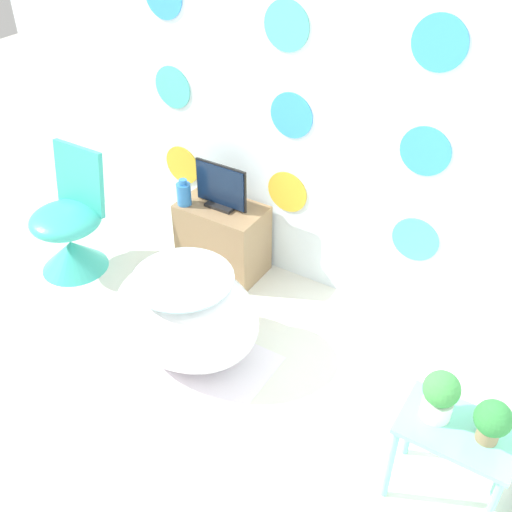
{
  "coord_description": "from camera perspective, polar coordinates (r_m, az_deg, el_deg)",
  "views": [
    {
      "loc": [
        1.58,
        -1.15,
        2.54
      ],
      "look_at": [
        0.34,
        0.83,
        0.81
      ],
      "focal_mm": 42.0,
      "sensor_mm": 36.0,
      "label": 1
    }
  ],
  "objects": [
    {
      "name": "wall_back_dotted",
      "position": [
        3.53,
        3.33,
        15.87
      ],
      "size": [
        4.56,
        0.05,
        2.6
      ],
      "color": "white",
      "rests_on": "ground_plane"
    },
    {
      "name": "rug",
      "position": [
        3.52,
        -6.94,
        -9.9
      ],
      "size": [
        0.98,
        0.68,
        0.01
      ],
      "color": "silver",
      "rests_on": "ground_plane"
    },
    {
      "name": "bathtub",
      "position": [
        3.39,
        -6.69,
        -5.52
      ],
      "size": [
        0.87,
        0.68,
        0.56
      ],
      "color": "white",
      "rests_on": "ground_plane"
    },
    {
      "name": "side_table",
      "position": [
        2.79,
        18.39,
        -16.46
      ],
      "size": [
        0.48,
        0.32,
        0.48
      ],
      "color": "#72D8B7",
      "rests_on": "ground_plane"
    },
    {
      "name": "tv",
      "position": [
        3.82,
        -3.37,
        6.45
      ],
      "size": [
        0.37,
        0.12,
        0.3
      ],
      "color": "black",
      "rests_on": "tv_cabinet"
    },
    {
      "name": "chair",
      "position": [
        4.21,
        -17.25,
        1.98
      ],
      "size": [
        0.47,
        0.47,
        0.84
      ],
      "color": "#38B2A3",
      "rests_on": "ground_plane"
    },
    {
      "name": "potted_plant_right",
      "position": [
        2.64,
        21.6,
        -14.36
      ],
      "size": [
        0.15,
        0.15,
        0.21
      ],
      "color": "#8C6B4C",
      "rests_on": "side_table"
    },
    {
      "name": "vase",
      "position": [
        3.89,
        -6.89,
        5.94
      ],
      "size": [
        0.09,
        0.09,
        0.18
      ],
      "color": "#2D72B7",
      "rests_on": "tv_cabinet"
    },
    {
      "name": "tv_cabinet",
      "position": [
        4.02,
        -3.19,
        1.73
      ],
      "size": [
        0.56,
        0.34,
        0.5
      ],
      "color": "#8E704C",
      "rests_on": "ground_plane"
    },
    {
      "name": "ground_plane",
      "position": [
        3.2,
        -13.86,
        -17.44
      ],
      "size": [
        12.0,
        12.0,
        0.0
      ],
      "primitive_type": "plane",
      "color": "silver"
    },
    {
      "name": "potted_plant_left",
      "position": [
        2.64,
        17.14,
        -12.51
      ],
      "size": [
        0.15,
        0.15,
        0.24
      ],
      "color": "white",
      "rests_on": "side_table"
    }
  ]
}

